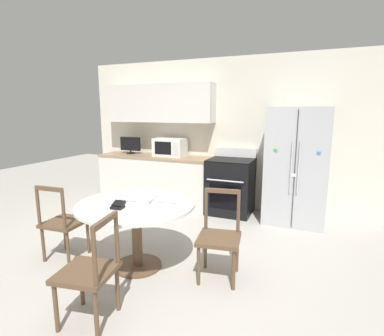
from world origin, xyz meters
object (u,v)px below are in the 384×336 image
at_px(candle_glass, 123,199).
at_px(wallet, 118,206).
at_px(microwave, 170,147).
at_px(dining_chair_near, 90,272).
at_px(refrigerator, 296,166).
at_px(countertop_tv, 130,145).
at_px(oven_range, 231,186).
at_px(dining_chair_right, 219,237).
at_px(dining_chair_left, 63,223).

xyz_separation_m(candle_glass, wallet, (0.07, -0.18, -0.01)).
relative_size(microwave, dining_chair_near, 0.62).
bearing_deg(candle_glass, microwave, 104.07).
relative_size(refrigerator, countertop_tv, 4.21).
height_order(oven_range, wallet, oven_range).
relative_size(oven_range, dining_chair_right, 1.20).
bearing_deg(countertop_tv, dining_chair_left, -74.81).
bearing_deg(dining_chair_near, refrigerator, -33.72).
xyz_separation_m(dining_chair_left, wallet, (0.82, -0.05, 0.33)).
bearing_deg(wallet, oven_range, 77.25).
distance_m(dining_chair_right, dining_chair_near, 1.29).
height_order(refrigerator, dining_chair_left, refrigerator).
xyz_separation_m(dining_chair_right, candle_glass, (-1.03, -0.18, 0.34)).
bearing_deg(oven_range, candle_glass, -105.39).
bearing_deg(refrigerator, dining_chair_near, -114.19).
bearing_deg(countertop_tv, candle_glass, -58.05).
bearing_deg(dining_chair_near, microwave, 5.51).
bearing_deg(candle_glass, oven_range, 74.61).
bearing_deg(dining_chair_right, oven_range, -86.63).
relative_size(oven_range, microwave, 1.94).
height_order(refrigerator, countertop_tv, refrigerator).
bearing_deg(countertop_tv, oven_range, -1.60).
xyz_separation_m(dining_chair_near, wallet, (-0.21, 0.68, 0.33)).
bearing_deg(wallet, countertop_tv, 121.18).
bearing_deg(dining_chair_left, wallet, -7.32).
relative_size(refrigerator, wallet, 12.62).
height_order(dining_chair_near, candle_glass, dining_chair_near).
xyz_separation_m(oven_range, microwave, (-1.17, 0.08, 0.59)).
height_order(refrigerator, candle_glass, refrigerator).
relative_size(refrigerator, dining_chair_right, 1.95).
bearing_deg(microwave, wallet, -75.45).
bearing_deg(dining_chair_left, dining_chair_near, -39.18).
xyz_separation_m(refrigerator, microwave, (-2.19, 0.11, 0.18)).
height_order(countertop_tv, dining_chair_near, countertop_tv).
height_order(oven_range, dining_chair_right, oven_range).
height_order(dining_chair_right, wallet, dining_chair_right).
relative_size(oven_range, wallet, 7.75).
relative_size(microwave, dining_chair_left, 0.62).
distance_m(dining_chair_right, dining_chair_left, 1.81).
bearing_deg(microwave, dining_chair_near, -74.96).
xyz_separation_m(oven_range, wallet, (-0.53, -2.36, 0.29)).
bearing_deg(refrigerator, dining_chair_right, -106.88).
distance_m(dining_chair_left, candle_glass, 0.84).
xyz_separation_m(microwave, dining_chair_near, (0.84, -3.12, -0.62)).
distance_m(dining_chair_left, wallet, 0.88).
bearing_deg(refrigerator, candle_glass, -127.04).
bearing_deg(dining_chair_near, oven_range, -15.70).
distance_m(refrigerator, wallet, 2.81).
bearing_deg(microwave, candle_glass, -75.93).
height_order(oven_range, candle_glass, oven_range).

